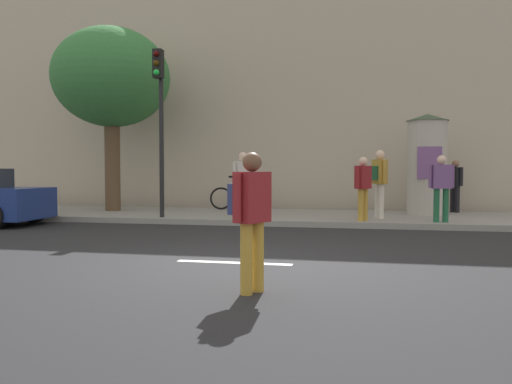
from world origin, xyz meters
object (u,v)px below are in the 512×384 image
at_px(pedestrian_with_backpack, 441,183).
at_px(pedestrian_in_light_jacket, 363,183).
at_px(traffic_light, 160,106).
at_px(street_tree, 111,79).
at_px(pedestrian_tallest, 243,179).
at_px(poster_column, 427,164).
at_px(pedestrian_in_red_top, 251,210).
at_px(bicycle_leaning, 237,198).
at_px(pedestrian_with_bag, 379,177).
at_px(pedestrian_in_dark_shirt, 455,182).

height_order(pedestrian_with_backpack, pedestrian_in_light_jacket, pedestrian_with_backpack).
distance_m(traffic_light, street_tree, 3.28).
bearing_deg(pedestrian_tallest, traffic_light, -175.77).
xyz_separation_m(poster_column, pedestrian_in_red_top, (-3.14, -9.53, -0.65)).
bearing_deg(pedestrian_with_backpack, traffic_light, -178.20).
distance_m(street_tree, bicycle_leaning, 5.42).
bearing_deg(pedestrian_with_bag, traffic_light, -170.28).
distance_m(pedestrian_with_backpack, bicycle_leaning, 6.52).
distance_m(pedestrian_in_red_top, pedestrian_with_backpack, 7.93).
xyz_separation_m(pedestrian_with_bag, bicycle_leaning, (-4.36, 2.16, -0.69)).
xyz_separation_m(pedestrian_with_backpack, bicycle_leaning, (-5.81, 2.91, -0.57)).
relative_size(poster_column, pedestrian_tallest, 1.65).
distance_m(pedestrian_with_backpack, pedestrian_in_dark_shirt, 3.25).
relative_size(pedestrian_in_light_jacket, bicycle_leaning, 0.92).
height_order(pedestrian_in_dark_shirt, bicycle_leaning, pedestrian_in_dark_shirt).
bearing_deg(street_tree, pedestrian_in_red_top, -54.69).
relative_size(pedestrian_tallest, bicycle_leaning, 1.00).
relative_size(street_tree, pedestrian_with_backpack, 3.50).
height_order(traffic_light, pedestrian_tallest, traffic_light).
bearing_deg(pedestrian_with_backpack, pedestrian_in_red_top, -113.77).
distance_m(pedestrian_in_dark_shirt, pedestrian_in_light_jacket, 4.18).
xyz_separation_m(street_tree, pedestrian_in_light_jacket, (7.68, -1.74, -3.18)).
distance_m(pedestrian_in_light_jacket, bicycle_leaning, 4.95).
xyz_separation_m(pedestrian_in_dark_shirt, bicycle_leaning, (-6.69, -0.22, -0.52)).
bearing_deg(pedestrian_in_red_top, traffic_light, 119.47).
bearing_deg(traffic_light, bicycle_leaning, 66.62).
distance_m(poster_column, pedestrian_with_backpack, 2.33).
xyz_separation_m(pedestrian_in_red_top, pedestrian_in_light_jacket, (1.33, 7.23, 0.13)).
xyz_separation_m(poster_column, pedestrian_with_backpack, (0.05, -2.27, -0.50)).
bearing_deg(poster_column, pedestrian_with_bag, -132.51).
bearing_deg(pedestrian_with_backpack, pedestrian_in_light_jacket, -179.18).
relative_size(pedestrian_in_dark_shirt, pedestrian_tallest, 0.91).
relative_size(pedestrian_in_red_top, pedestrian_with_bag, 0.90).
relative_size(poster_column, pedestrian_with_backpack, 1.77).
xyz_separation_m(pedestrian_in_dark_shirt, pedestrian_in_light_jacket, (-2.74, -3.16, 0.03)).
height_order(street_tree, bicycle_leaning, street_tree).
height_order(pedestrian_in_light_jacket, bicycle_leaning, pedestrian_in_light_jacket).
xyz_separation_m(pedestrian_in_light_jacket, pedestrian_tallest, (-3.07, -0.03, 0.09)).
bearing_deg(pedestrian_in_red_top, pedestrian_with_bag, 77.69).
xyz_separation_m(traffic_light, pedestrian_in_dark_shirt, (8.05, 3.35, -2.07)).
xyz_separation_m(traffic_light, pedestrian_with_bag, (5.72, 0.98, -1.90)).
height_order(poster_column, pedestrian_in_red_top, poster_column).
relative_size(pedestrian_in_red_top, pedestrian_with_backpack, 0.99).
height_order(poster_column, pedestrian_with_bag, poster_column).
bearing_deg(pedestrian_in_light_jacket, pedestrian_with_bag, 61.94).
xyz_separation_m(pedestrian_in_light_jacket, pedestrian_with_bag, (0.42, 0.78, 0.14)).
relative_size(traffic_light, bicycle_leaning, 2.54).
bearing_deg(bicycle_leaning, pedestrian_with_backpack, -26.60).
distance_m(pedestrian_with_backpack, pedestrian_in_light_jacket, 1.86).
height_order(pedestrian_with_bag, bicycle_leaning, pedestrian_with_bag).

